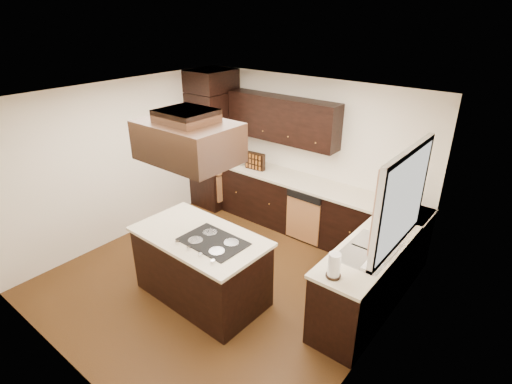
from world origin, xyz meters
TOP-DOWN VIEW (x-y plane):
  - floor at (0.00, 0.00)m, footprint 4.20×4.20m
  - ceiling at (0.00, 0.00)m, footprint 4.20×4.20m
  - wall_back at (0.00, 2.11)m, footprint 4.20×0.02m
  - wall_front at (0.00, -2.11)m, footprint 4.20×0.02m
  - wall_left at (-2.11, 0.00)m, footprint 0.02×4.20m
  - wall_right at (2.11, 0.00)m, footprint 0.02×4.20m
  - oven_column at (-1.78, 1.71)m, footprint 0.65×0.75m
  - wall_oven_face at (-1.43, 1.71)m, footprint 0.05×0.62m
  - base_cabinets_back at (0.03, 1.80)m, footprint 2.93×0.60m
  - base_cabinets_right at (1.80, 0.90)m, footprint 0.60×2.40m
  - countertop_back at (0.03, 1.79)m, footprint 2.93×0.63m
  - countertop_right at (1.79, 0.90)m, footprint 0.63×2.40m
  - upper_cabinets at (-0.43, 1.93)m, footprint 2.00×0.34m
  - dishwasher_front at (0.33, 1.50)m, footprint 0.60×0.05m
  - window_frame at (2.07, 0.55)m, footprint 0.06×1.32m
  - window_pane at (2.10, 0.55)m, footprint 0.00×1.20m
  - curtain_left at (2.01, 0.13)m, footprint 0.02×0.34m
  - curtain_right at (2.01, 0.97)m, footprint 0.02×0.34m
  - sink_rim at (1.80, 0.55)m, footprint 0.52×0.84m
  - island at (0.03, -0.43)m, footprint 1.66×0.93m
  - island_top at (0.03, -0.43)m, footprint 1.72×0.99m
  - cooktop at (0.28, -0.43)m, footprint 0.79×0.54m
  - range_hood at (0.10, -0.55)m, footprint 1.05×0.72m
  - hood_duct at (0.10, -0.55)m, footprint 0.55×0.50m
  - blender_base at (-1.17, 1.74)m, footprint 0.15×0.15m
  - blender_pitcher at (-1.17, 1.74)m, footprint 0.13×0.13m
  - spice_rack at (-0.81, 1.71)m, footprint 0.36×0.13m
  - mixing_bowl at (-1.17, 1.71)m, footprint 0.24×0.24m
  - soap_bottle at (1.72, 1.24)m, footprint 0.11×0.11m
  - paper_towel at (1.72, -0.14)m, footprint 0.17×0.17m

SIDE VIEW (x-z plane):
  - floor at x=0.00m, z-range -0.02..0.00m
  - dishwasher_front at x=0.33m, z-range 0.04..0.76m
  - base_cabinets_back at x=0.03m, z-range 0.00..0.88m
  - base_cabinets_right at x=1.80m, z-range 0.00..0.88m
  - island at x=0.03m, z-range 0.00..0.88m
  - countertop_back at x=0.03m, z-range 0.88..0.92m
  - countertop_right at x=1.79m, z-range 0.88..0.92m
  - island_top at x=0.03m, z-range 0.88..0.92m
  - sink_rim at x=1.80m, z-range 0.92..0.93m
  - cooktop at x=0.28m, z-range 0.92..0.93m
  - mixing_bowl at x=-1.17m, z-range 0.92..0.98m
  - blender_base at x=-1.17m, z-range 0.92..1.02m
  - soap_bottle at x=1.72m, z-range 0.92..1.11m
  - paper_towel at x=1.72m, z-range 0.92..1.20m
  - oven_column at x=-1.78m, z-range 0.00..2.12m
  - spice_rack at x=-0.81m, z-range 0.92..1.21m
  - wall_oven_face at x=-1.43m, z-range 0.73..1.51m
  - blender_pitcher at x=-1.17m, z-range 1.02..1.28m
  - wall_back at x=0.00m, z-range 0.00..2.50m
  - wall_front at x=0.00m, z-range 0.00..2.50m
  - wall_left at x=-2.11m, z-range 0.00..2.50m
  - wall_right at x=2.11m, z-range 0.00..2.50m
  - window_frame at x=2.07m, z-range 1.09..2.21m
  - window_pane at x=2.10m, z-range 1.15..2.15m
  - curtain_left at x=2.01m, z-range 1.25..2.15m
  - curtain_right at x=2.01m, z-range 1.25..2.15m
  - upper_cabinets at x=-0.43m, z-range 1.45..2.17m
  - range_hood at x=0.10m, z-range 1.95..2.37m
  - hood_duct at x=0.10m, z-range 2.37..2.50m
  - ceiling at x=0.00m, z-range 2.50..2.52m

